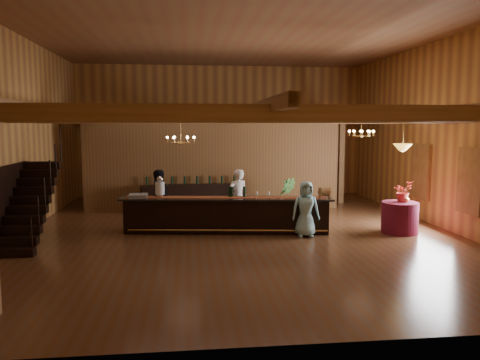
{
  "coord_description": "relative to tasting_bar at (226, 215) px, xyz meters",
  "views": [
    {
      "loc": [
        -1.4,
        -13.0,
        3.0
      ],
      "look_at": [
        0.12,
        0.56,
        1.41
      ],
      "focal_mm": 35.0,
      "sensor_mm": 36.0,
      "label": 1
    }
  ],
  "objects": [
    {
      "name": "beverage_dispenser",
      "position": [
        -1.84,
        0.29,
        0.78
      ],
      "size": [
        0.26,
        0.26,
        0.6
      ],
      "color": "silver",
      "rests_on": "tasting_bar"
    },
    {
      "name": "round_table",
      "position": [
        4.83,
        -0.59,
        -0.07
      ],
      "size": [
        1.01,
        1.01,
        0.87
      ],
      "primitive_type": "cylinder",
      "color": "maroon",
      "rests_on": "floor"
    },
    {
      "name": "table_vase",
      "position": [
        4.97,
        -0.61,
        0.53
      ],
      "size": [
        0.2,
        0.2,
        0.33
      ],
      "primitive_type": "imported",
      "rotation": [
        0.0,
        0.0,
        -0.23
      ],
      "color": "#B0823B",
      "rests_on": "round_table"
    },
    {
      "name": "wall_back",
      "position": [
        0.35,
        7.11,
        2.25
      ],
      "size": [
        12.0,
        0.1,
        5.5
      ],
      "primitive_type": "cube",
      "color": "#C18B40",
      "rests_on": "floor"
    },
    {
      "name": "backbar_shelf",
      "position": [
        -0.95,
        3.35,
        -0.02
      ],
      "size": [
        3.47,
        1.11,
        0.96
      ],
      "primitive_type": "cube",
      "rotation": [
        0.0,
        0.0,
        0.17
      ],
      "color": "black",
      "rests_on": "floor"
    },
    {
      "name": "chandelier_right",
      "position": [
        4.33,
        1.23,
        2.26
      ],
      "size": [
        0.8,
        0.8,
        0.59
      ],
      "color": "#B0823B",
      "rests_on": "beam_grid"
    },
    {
      "name": "glass_rack_tray",
      "position": [
        -2.44,
        0.27,
        0.54
      ],
      "size": [
        0.5,
        0.5,
        0.1
      ],
      "primitive_type": "cube",
      "color": "gray",
      "rests_on": "tasting_bar"
    },
    {
      "name": "ceiling",
      "position": [
        0.35,
        0.11,
        5.0
      ],
      "size": [
        14.0,
        14.0,
        0.0
      ],
      "primitive_type": "plane",
      "rotation": [
        3.14,
        0.0,
        0.0
      ],
      "color": "brown",
      "rests_on": "wall_back"
    },
    {
      "name": "table_flowers",
      "position": [
        4.92,
        -0.52,
        0.66
      ],
      "size": [
        0.68,
        0.64,
        0.59
      ],
      "primitive_type": "imported",
      "rotation": [
        0.0,
        0.0,
        0.43
      ],
      "color": "red",
      "rests_on": "round_table"
    },
    {
      "name": "backroom_boxes",
      "position": [
        0.06,
        5.61,
        0.02
      ],
      "size": [
        4.1,
        0.6,
        1.1
      ],
      "color": "black",
      "rests_on": "floor"
    },
    {
      "name": "beam_grid",
      "position": [
        0.35,
        0.62,
        2.74
      ],
      "size": [
        11.9,
        13.9,
        0.39
      ],
      "color": "#A47244",
      "rests_on": "wall_left"
    },
    {
      "name": "staircase",
      "position": [
        -5.1,
        -0.63,
        0.5
      ],
      "size": [
        1.0,
        2.8,
        2.0
      ],
      "color": "black",
      "rests_on": "floor"
    },
    {
      "name": "window_right_front",
      "position": [
        6.3,
        -1.49,
        1.05
      ],
      "size": [
        0.12,
        1.05,
        1.75
      ],
      "primitive_type": "cube",
      "color": "white",
      "rests_on": "wall_right"
    },
    {
      "name": "partition_wall",
      "position": [
        -0.15,
        3.61,
        1.05
      ],
      "size": [
        9.0,
        0.18,
        3.1
      ],
      "primitive_type": "cube",
      "color": "brown",
      "rests_on": "floor"
    },
    {
      "name": "guest",
      "position": [
        2.1,
        -0.73,
        0.26
      ],
      "size": [
        0.77,
        0.53,
        1.52
      ],
      "primitive_type": "imported",
      "rotation": [
        0.0,
        0.0,
        -0.07
      ],
      "color": "#9BDAE2",
      "rests_on": "floor"
    },
    {
      "name": "bar_bottle_2",
      "position": [
        0.52,
        0.05,
        0.64
      ],
      "size": [
        0.07,
        0.07,
        0.3
      ],
      "primitive_type": "cylinder",
      "color": "black",
      "rests_on": "tasting_bar"
    },
    {
      "name": "bar_bottle_1",
      "position": [
        0.16,
        0.09,
        0.64
      ],
      "size": [
        0.07,
        0.07,
        0.3
      ],
      "primitive_type": "cylinder",
      "color": "black",
      "rests_on": "tasting_bar"
    },
    {
      "name": "wall_right",
      "position": [
        6.35,
        0.11,
        2.25
      ],
      "size": [
        0.1,
        14.0,
        5.5
      ],
      "primitive_type": "cube",
      "color": "#C18B40",
      "rests_on": "floor"
    },
    {
      "name": "staff_second",
      "position": [
        -1.95,
        0.86,
        0.35
      ],
      "size": [
        1.05,
        1.0,
        1.72
      ],
      "primitive_type": "imported",
      "rotation": [
        0.0,
        0.0,
        3.71
      ],
      "color": "black",
      "rests_on": "floor"
    },
    {
      "name": "wall_front",
      "position": [
        0.35,
        -6.89,
        2.25
      ],
      "size": [
        12.0,
        0.1,
        5.5
      ],
      "primitive_type": "cube",
      "color": "#C18B40",
      "rests_on": "floor"
    },
    {
      "name": "support_posts",
      "position": [
        0.35,
        -0.39,
        1.1
      ],
      "size": [
        9.2,
        10.2,
        3.2
      ],
      "color": "#A47244",
      "rests_on": "floor"
    },
    {
      "name": "wall_left",
      "position": [
        -5.65,
        0.11,
        2.25
      ],
      "size": [
        0.1,
        14.0,
        5.5
      ],
      "primitive_type": "cube",
      "color": "#C18B40",
      "rests_on": "floor"
    },
    {
      "name": "window_right_back",
      "position": [
        6.3,
        1.11,
        1.05
      ],
      "size": [
        0.12,
        1.05,
        1.75
      ],
      "primitive_type": "cube",
      "color": "white",
      "rests_on": "wall_right"
    },
    {
      "name": "chandelier_left",
      "position": [
        -1.25,
        0.68,
        2.1
      ],
      "size": [
        0.8,
        0.8,
        0.75
      ],
      "color": "#B0823B",
      "rests_on": "beam_grid"
    },
    {
      "name": "pendant_lamp",
      "position": [
        4.83,
        -0.59,
        1.9
      ],
      "size": [
        0.52,
        0.52,
        0.9
      ],
      "color": "#B0823B",
      "rests_on": "beam_grid"
    },
    {
      "name": "floor",
      "position": [
        0.35,
        0.11,
        -0.5
      ],
      "size": [
        14.0,
        14.0,
        0.0
      ],
      "primitive_type": "plane",
      "color": "#57301A",
      "rests_on": "ground"
    },
    {
      "name": "raffle_drum",
      "position": [
        2.71,
        -0.4,
        0.66
      ],
      "size": [
        0.34,
        0.24,
        0.3
      ],
      "color": "brown",
      "rests_on": "tasting_bar"
    },
    {
      "name": "bartender",
      "position": [
        0.41,
        0.81,
        0.35
      ],
      "size": [
        0.72,
        0.59,
        1.71
      ],
      "primitive_type": "imported",
      "rotation": [
        0.0,
        0.0,
        3.47
      ],
      "color": "white",
      "rests_on": "floor"
    },
    {
      "name": "tasting_bar",
      "position": [
        0.0,
        0.0,
        0.0
      ],
      "size": [
        6.0,
        1.51,
        1.0
      ],
      "rotation": [
        0.0,
        0.0,
        -0.13
      ],
      "color": "black",
      "rests_on": "floor"
    },
    {
      "name": "floor_plant",
      "position": [
        2.18,
        2.38,
        0.14
      ],
      "size": [
        0.71,
        0.58,
        1.28
      ],
      "primitive_type": "imported",
      "rotation": [
        0.0,
        0.0,
        -0.02
      ],
      "color": "#376429",
      "rests_on": "floor"
    },
    {
      "name": "bar_bottle_0",
      "position": [
        0.1,
        0.1,
        0.64
      ],
      "size": [
        0.07,
        0.07,
        0.3
      ],
      "primitive_type": "cylinder",
      "color": "black",
      "rests_on": "tasting_bar"
    }
  ]
}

